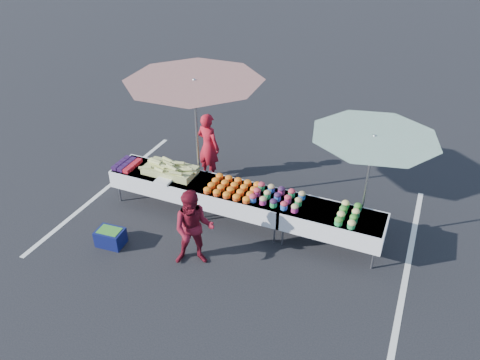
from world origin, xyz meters
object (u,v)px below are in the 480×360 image
at_px(table_center, 240,198).
at_px(storage_bin, 111,237).
at_px(umbrella_left, 195,92).
at_px(vendor, 208,147).
at_px(customer, 194,229).
at_px(table_right, 332,221).
at_px(table_left, 159,179).
at_px(umbrella_right, 373,146).

bearing_deg(table_center, storage_bin, -141.52).
height_order(table_center, umbrella_left, umbrella_left).
bearing_deg(vendor, customer, 126.25).
xyz_separation_m(vendor, customer, (1.05, -2.66, -0.05)).
relative_size(table_right, storage_bin, 3.56).
distance_m(table_left, customer, 2.04).
distance_m(table_center, table_right, 1.80).
distance_m(table_right, vendor, 3.40).
bearing_deg(vendor, storage_bin, 92.61).
xyz_separation_m(customer, storage_bin, (-1.66, -0.20, -0.56)).
distance_m(table_left, umbrella_right, 4.30).
relative_size(table_left, storage_bin, 3.56).
bearing_deg(customer, table_center, 54.40).
bearing_deg(umbrella_left, vendor, 104.55).
bearing_deg(umbrella_left, customer, -65.14).
bearing_deg(storage_bin, customer, 2.13).
height_order(table_right, umbrella_right, umbrella_right).
distance_m(table_center, storage_bin, 2.51).
relative_size(table_center, umbrella_right, 0.75).
relative_size(table_left, umbrella_right, 0.75).
height_order(table_center, storage_bin, table_center).
bearing_deg(table_left, table_center, 0.00).
bearing_deg(umbrella_left, table_center, -20.22).
bearing_deg(customer, umbrella_right, 10.83).
distance_m(umbrella_right, storage_bin, 4.96).
relative_size(vendor, customer, 1.07).
height_order(table_right, customer, customer).
bearing_deg(storage_bin, table_center, 33.83).
relative_size(table_center, vendor, 1.19).
bearing_deg(table_center, table_right, 0.00).
height_order(table_left, customer, customer).
bearing_deg(table_left, umbrella_right, 5.66).
bearing_deg(umbrella_right, table_center, -169.86).
xyz_separation_m(table_right, umbrella_right, (0.44, 0.40, 1.42)).
distance_m(umbrella_left, umbrella_right, 3.35).
bearing_deg(table_right, storage_bin, -157.59).
xyz_separation_m(table_right, storage_bin, (-3.74, -1.54, -0.42)).
bearing_deg(table_left, storage_bin, -95.19).
distance_m(table_left, vendor, 1.41).
distance_m(table_center, vendor, 1.88).
relative_size(vendor, storage_bin, 2.99).
bearing_deg(vendor, table_left, 84.89).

